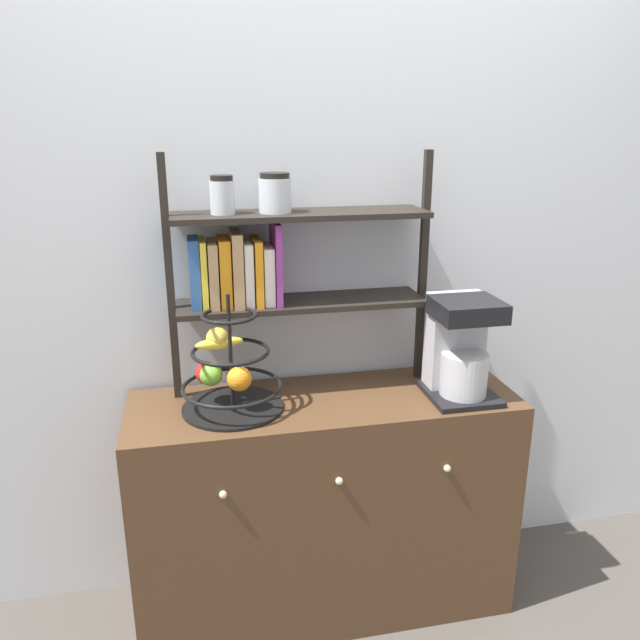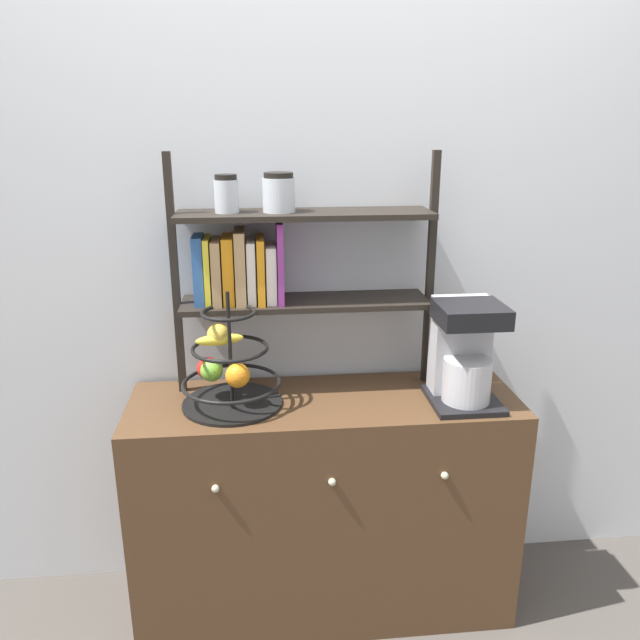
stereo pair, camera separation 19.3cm
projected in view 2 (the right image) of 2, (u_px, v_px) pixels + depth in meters
The scene contains 5 objects.
wall_back at pixel (317, 230), 2.10m from camera, with size 7.00×0.05×2.60m, color silver.
sideboard at pixel (324, 505), 2.14m from camera, with size 1.26×0.43×0.79m.
coffee_maker at pixel (464, 353), 1.97m from camera, with size 0.21×0.23×0.33m.
fruit_stand at pixel (227, 369), 1.95m from camera, with size 0.32×0.32×0.37m.
shelf_hutch at pixel (269, 258), 1.98m from camera, with size 0.85×0.20×0.77m.
Camera 2 is at (-0.20, -1.63, 1.65)m, focal length 35.00 mm.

